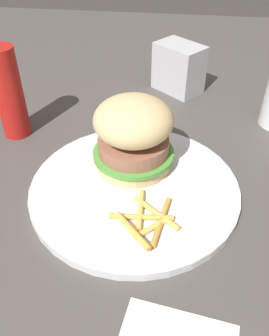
{
  "coord_description": "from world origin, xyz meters",
  "views": [
    {
      "loc": [
        0.05,
        -0.38,
        0.34
      ],
      "look_at": [
        0.01,
        -0.02,
        0.04
      ],
      "focal_mm": 38.52,
      "sensor_mm": 36.0,
      "label": 1
    }
  ],
  "objects": [
    {
      "name": "ground_plane",
      "position": [
        0.0,
        0.0,
        0.0
      ],
      "size": [
        1.6,
        1.6,
        0.0
      ],
      "primitive_type": "plane",
      "color": "#47423F"
    },
    {
      "name": "plate",
      "position": [
        0.01,
        -0.02,
        0.01
      ],
      "size": [
        0.28,
        0.28,
        0.01
      ],
      "primitive_type": "cylinder",
      "color": "silver",
      "rests_on": "ground_plane"
    },
    {
      "name": "sandwich",
      "position": [
        0.0,
        0.03,
        0.06
      ],
      "size": [
        0.12,
        0.12,
        0.1
      ],
      "color": "tan",
      "rests_on": "plate"
    },
    {
      "name": "fries_pile",
      "position": [
        0.03,
        -0.08,
        0.02
      ],
      "size": [
        0.09,
        0.1,
        0.01
      ],
      "color": "#E5B251",
      "rests_on": "plate"
    },
    {
      "name": "napkin_dispenser",
      "position": [
        0.05,
        0.29,
        0.05
      ],
      "size": [
        0.11,
        0.1,
        0.09
      ],
      "primitive_type": "cube",
      "rotation": [
        0.0,
        0.0,
        2.46
      ],
      "color": "#B7BABF",
      "rests_on": "ground_plane"
    },
    {
      "name": "ketchup_bottle",
      "position": [
        -0.21,
        0.1,
        0.07
      ],
      "size": [
        0.04,
        0.04,
        0.15
      ],
      "primitive_type": "cylinder",
      "color": "#B21914",
      "rests_on": "ground_plane"
    }
  ]
}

